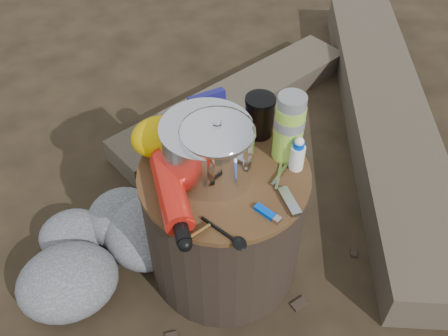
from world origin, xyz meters
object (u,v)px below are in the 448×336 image
object	(u,v)px
log_main	(386,118)
fuel_bottle	(171,192)
camping_pot	(217,150)
thermos	(289,128)
travel_mug	(259,116)
stump	(224,222)

from	to	relation	value
log_main	fuel_bottle	bearing A→B (deg)	-133.42
camping_pot	thermos	xyz separation A→B (m)	(0.22, 0.02, 0.01)
camping_pot	fuel_bottle	xyz separation A→B (m)	(-0.15, -0.05, -0.06)
log_main	thermos	size ratio (longest dim) A/B	9.00
travel_mug	thermos	bearing A→B (deg)	-71.75
stump	camping_pot	size ratio (longest dim) A/B	2.49
fuel_bottle	stump	bearing A→B (deg)	22.80
log_main	fuel_bottle	xyz separation A→B (m)	(-1.09, -0.49, 0.42)
stump	log_main	xyz separation A→B (m)	(0.92, 0.43, -0.15)
fuel_bottle	thermos	size ratio (longest dim) A/B	1.51
log_main	fuel_bottle	distance (m)	1.26
log_main	fuel_bottle	size ratio (longest dim) A/B	5.96
log_main	camping_pot	xyz separation A→B (m)	(-0.94, -0.44, 0.48)
fuel_bottle	travel_mug	bearing A→B (deg)	33.58
thermos	travel_mug	xyz separation A→B (m)	(-0.04, 0.12, -0.04)
fuel_bottle	travel_mug	world-z (taller)	travel_mug
stump	fuel_bottle	bearing A→B (deg)	-161.30
camping_pot	travel_mug	size ratio (longest dim) A/B	1.52
log_main	thermos	xyz separation A→B (m)	(-0.72, -0.42, 0.49)
stump	log_main	distance (m)	1.02
log_main	thermos	distance (m)	0.96
stump	travel_mug	size ratio (longest dim) A/B	3.79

